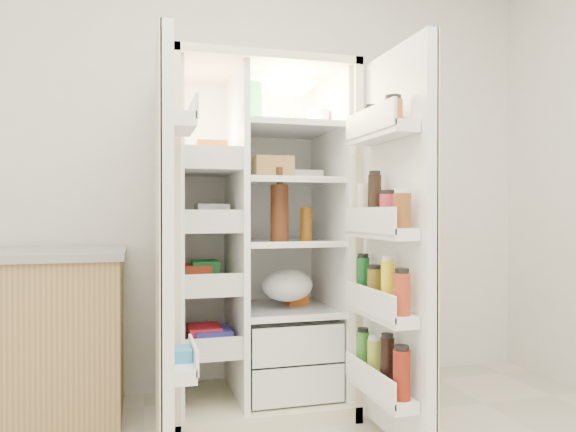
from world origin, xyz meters
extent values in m
cube|color=silver|center=(0.00, 2.00, 1.35)|extent=(4.00, 0.02, 2.70)
cube|color=beige|center=(0.13, 1.93, 0.90)|extent=(0.92, 0.04, 1.80)
cube|color=beige|center=(-0.31, 1.60, 0.90)|extent=(0.04, 0.70, 1.80)
cube|color=beige|center=(0.57, 1.60, 0.90)|extent=(0.04, 0.70, 1.80)
cube|color=beige|center=(0.13, 1.60, 1.78)|extent=(0.92, 0.70, 0.04)
cube|color=beige|center=(0.13, 1.60, 0.04)|extent=(0.92, 0.70, 0.08)
cube|color=white|center=(0.13, 1.90, 0.92)|extent=(0.84, 0.02, 1.68)
cube|color=white|center=(-0.28, 1.60, 0.92)|extent=(0.02, 0.62, 1.68)
cube|color=white|center=(0.54, 1.60, 0.92)|extent=(0.02, 0.62, 1.68)
cube|color=white|center=(0.02, 1.60, 0.92)|extent=(0.03, 0.62, 1.68)
cube|color=white|center=(0.29, 1.58, 0.18)|extent=(0.47, 0.52, 0.19)
cube|color=white|center=(0.29, 1.58, 0.39)|extent=(0.47, 0.52, 0.19)
cube|color=#FFD18C|center=(0.29, 1.65, 1.72)|extent=(0.30, 0.30, 0.02)
cube|color=silver|center=(-0.13, 1.60, 0.35)|extent=(0.28, 0.58, 0.02)
cube|color=silver|center=(-0.13, 1.60, 0.65)|extent=(0.28, 0.58, 0.02)
cube|color=silver|center=(-0.13, 1.60, 0.95)|extent=(0.28, 0.58, 0.02)
cube|color=silver|center=(-0.13, 1.60, 1.25)|extent=(0.28, 0.58, 0.02)
cube|color=silver|center=(0.29, 1.60, 0.52)|extent=(0.49, 0.58, 0.01)
cube|color=silver|center=(0.29, 1.60, 0.88)|extent=(0.49, 0.58, 0.01)
cube|color=silver|center=(0.29, 1.60, 1.20)|extent=(0.49, 0.58, 0.02)
cube|color=silver|center=(0.29, 1.60, 1.48)|extent=(0.49, 0.58, 0.02)
cube|color=#F62235|center=(-0.13, 1.60, 0.41)|extent=(0.16, 0.20, 0.10)
cube|color=#24863C|center=(-0.13, 1.60, 0.72)|extent=(0.14, 0.18, 0.12)
cube|color=silver|center=(-0.13, 1.60, 0.99)|extent=(0.20, 0.22, 0.07)
cube|color=#C76B21|center=(-0.13, 1.60, 1.33)|extent=(0.15, 0.16, 0.14)
cube|color=#3A37A5|center=(-0.13, 1.60, 0.40)|extent=(0.18, 0.20, 0.09)
cube|color=#EA4D29|center=(-0.13, 1.60, 0.71)|extent=(0.14, 0.18, 0.10)
cube|color=silver|center=(-0.13, 1.60, 1.02)|extent=(0.16, 0.16, 0.12)
sphere|color=orange|center=(0.16, 1.50, 0.12)|extent=(0.07, 0.07, 0.07)
sphere|color=orange|center=(0.25, 1.54, 0.12)|extent=(0.07, 0.07, 0.07)
sphere|color=orange|center=(0.35, 1.50, 0.12)|extent=(0.07, 0.07, 0.07)
sphere|color=orange|center=(0.21, 1.64, 0.12)|extent=(0.07, 0.07, 0.07)
ellipsoid|color=#3C6A23|center=(0.29, 1.60, 0.40)|extent=(0.26, 0.24, 0.11)
cylinder|color=#48220F|center=(0.23, 1.49, 1.03)|extent=(0.09, 0.09, 0.29)
cylinder|color=#6B3C0B|center=(0.38, 1.50, 0.98)|extent=(0.06, 0.06, 0.18)
cube|color=#268C39|center=(0.11, 1.57, 1.60)|extent=(0.08, 0.08, 0.23)
cylinder|color=silver|center=(0.47, 1.57, 1.54)|extent=(0.11, 0.11, 0.10)
cylinder|color=olive|center=(0.35, 1.71, 1.53)|extent=(0.07, 0.07, 0.09)
cube|color=white|center=(0.38, 1.60, 1.24)|extent=(0.23, 0.10, 0.06)
cube|color=tan|center=(0.21, 1.55, 1.27)|extent=(0.20, 0.11, 0.12)
ellipsoid|color=silver|center=(0.29, 1.56, 0.61)|extent=(0.27, 0.25, 0.17)
cube|color=orange|center=(0.38, 1.70, 0.59)|extent=(0.11, 0.13, 0.13)
cube|color=white|center=(-0.37, 1.05, 0.90)|extent=(0.05, 0.40, 1.72)
cube|color=beige|center=(-0.39, 1.05, 0.90)|extent=(0.01, 0.40, 1.72)
cube|color=white|center=(-0.30, 1.05, 0.40)|extent=(0.09, 0.32, 0.06)
cube|color=white|center=(-0.30, 1.05, 1.40)|extent=(0.09, 0.32, 0.06)
cube|color=#338CCC|center=(-0.30, 1.05, 0.43)|extent=(0.07, 0.12, 0.10)
cube|color=white|center=(0.63, 0.96, 0.90)|extent=(0.05, 0.58, 1.72)
cube|color=beige|center=(0.66, 0.96, 0.90)|extent=(0.01, 0.58, 1.72)
cube|color=white|center=(0.55, 0.96, 0.26)|extent=(0.11, 0.50, 0.05)
cube|color=white|center=(0.55, 0.96, 0.60)|extent=(0.11, 0.50, 0.05)
cube|color=white|center=(0.55, 0.96, 0.95)|extent=(0.11, 0.50, 0.05)
cube|color=white|center=(0.55, 0.96, 1.38)|extent=(0.11, 0.50, 0.05)
cylinder|color=maroon|center=(0.55, 0.76, 0.39)|extent=(0.07, 0.07, 0.20)
cylinder|color=black|center=(0.55, 0.89, 0.40)|extent=(0.06, 0.06, 0.22)
cylinder|color=#9BAC39|center=(0.55, 1.02, 0.38)|extent=(0.06, 0.06, 0.18)
cylinder|color=#39802A|center=(0.55, 1.15, 0.38)|extent=(0.06, 0.06, 0.19)
cylinder|color=#A1321A|center=(0.55, 0.76, 0.71)|extent=(0.07, 0.07, 0.17)
cylinder|color=yellow|center=(0.55, 0.89, 0.73)|extent=(0.06, 0.06, 0.21)
cylinder|color=brown|center=(0.55, 1.02, 0.70)|extent=(0.07, 0.07, 0.16)
cylinder|color=#12501E|center=(0.55, 1.15, 0.72)|extent=(0.06, 0.06, 0.20)
cylinder|color=brown|center=(0.55, 0.76, 1.04)|extent=(0.07, 0.07, 0.14)
cylinder|color=#AF2D37|center=(0.55, 0.89, 1.04)|extent=(0.07, 0.07, 0.14)
cylinder|color=black|center=(0.55, 1.02, 1.09)|extent=(0.06, 0.06, 0.23)
cylinder|color=beige|center=(0.55, 1.15, 1.06)|extent=(0.06, 0.06, 0.18)
cylinder|color=#994826|center=(0.55, 0.84, 1.45)|extent=(0.08, 0.08, 0.10)
cylinder|color=olive|center=(0.55, 1.06, 1.45)|extent=(0.08, 0.08, 0.10)
camera|label=1|loc=(-0.48, -1.22, 1.04)|focal=34.00mm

